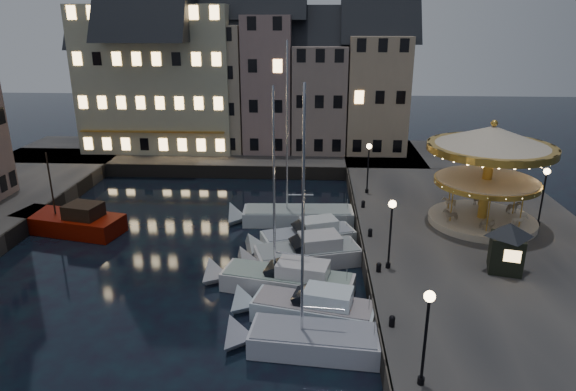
# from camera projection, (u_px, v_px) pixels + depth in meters

# --- Properties ---
(ground) EXTENTS (160.00, 160.00, 0.00)m
(ground) POSITION_uv_depth(u_px,v_px,m) (263.00, 293.00, 29.67)
(ground) COLOR black
(ground) RESTS_ON ground
(quay_east) EXTENTS (16.00, 56.00, 1.30)m
(quay_east) POSITION_uv_depth(u_px,v_px,m) (480.00, 245.00, 34.40)
(quay_east) COLOR #474442
(quay_east) RESTS_ON ground
(quay_north) EXTENTS (44.00, 12.00, 1.30)m
(quay_north) POSITION_uv_depth(u_px,v_px,m) (216.00, 156.00, 56.26)
(quay_north) COLOR #474442
(quay_north) RESTS_ON ground
(quaywall_e) EXTENTS (0.15, 44.00, 1.30)m
(quaywall_e) POSITION_uv_depth(u_px,v_px,m) (360.00, 242.00, 34.81)
(quaywall_e) COLOR #47423A
(quaywall_e) RESTS_ON ground
(quaywall_n) EXTENTS (48.00, 0.15, 1.30)m
(quaywall_n) POSITION_uv_depth(u_px,v_px,m) (225.00, 172.00, 50.50)
(quaywall_n) COLOR #47423A
(quaywall_n) RESTS_ON ground
(streetlamp_a) EXTENTS (0.44, 0.44, 4.17)m
(streetlamp_a) POSITION_uv_depth(u_px,v_px,m) (427.00, 325.00, 19.49)
(streetlamp_a) COLOR black
(streetlamp_a) RESTS_ON quay_east
(streetlamp_b) EXTENTS (0.44, 0.44, 4.17)m
(streetlamp_b) POSITION_uv_depth(u_px,v_px,m) (391.00, 225.00, 28.92)
(streetlamp_b) COLOR black
(streetlamp_b) RESTS_ON quay_east
(streetlamp_c) EXTENTS (0.44, 0.44, 4.17)m
(streetlamp_c) POSITION_uv_depth(u_px,v_px,m) (368.00, 161.00, 41.65)
(streetlamp_c) COLOR black
(streetlamp_c) RESTS_ON quay_east
(streetlamp_d) EXTENTS (0.44, 0.44, 4.17)m
(streetlamp_d) POSITION_uv_depth(u_px,v_px,m) (544.00, 189.00, 34.95)
(streetlamp_d) COLOR black
(streetlamp_d) RESTS_ON quay_east
(bollard_a) EXTENTS (0.30, 0.30, 0.57)m
(bollard_a) POSITION_uv_depth(u_px,v_px,m) (392.00, 320.00, 24.09)
(bollard_a) COLOR black
(bollard_a) RESTS_ON quay_east
(bollard_b) EXTENTS (0.30, 0.30, 0.57)m
(bollard_b) POSITION_uv_depth(u_px,v_px,m) (379.00, 267.00, 29.28)
(bollard_b) COLOR black
(bollard_b) RESTS_ON quay_east
(bollard_c) EXTENTS (0.30, 0.30, 0.57)m
(bollard_c) POSITION_uv_depth(u_px,v_px,m) (370.00, 232.00, 33.99)
(bollard_c) COLOR black
(bollard_c) RESTS_ON quay_east
(bollard_d) EXTENTS (0.30, 0.30, 0.57)m
(bollard_d) POSITION_uv_depth(u_px,v_px,m) (363.00, 204.00, 39.18)
(bollard_d) COLOR black
(bollard_d) RESTS_ON quay_east
(townhouse_na) EXTENTS (5.50, 8.00, 12.80)m
(townhouse_na) POSITION_uv_depth(u_px,v_px,m) (113.00, 87.00, 56.38)
(townhouse_na) COLOR gray
(townhouse_na) RESTS_ON quay_north
(townhouse_nb) EXTENTS (6.16, 8.00, 13.80)m
(townhouse_nb) POSITION_uv_depth(u_px,v_px,m) (161.00, 83.00, 55.94)
(townhouse_nb) COLOR gray
(townhouse_nb) RESTS_ON quay_north
(townhouse_nc) EXTENTS (6.82, 8.00, 14.80)m
(townhouse_nc) POSITION_uv_depth(u_px,v_px,m) (216.00, 79.00, 55.47)
(townhouse_nc) COLOR tan
(townhouse_nc) RESTS_ON quay_north
(townhouse_nd) EXTENTS (5.50, 8.00, 15.80)m
(townhouse_nd) POSITION_uv_depth(u_px,v_px,m) (269.00, 74.00, 55.01)
(townhouse_nd) COLOR gray
(townhouse_nd) RESTS_ON quay_north
(townhouse_ne) EXTENTS (6.16, 8.00, 12.80)m
(townhouse_ne) POSITION_uv_depth(u_px,v_px,m) (319.00, 89.00, 55.23)
(townhouse_ne) COLOR gray
(townhouse_ne) RESTS_ON quay_north
(townhouse_nf) EXTENTS (6.82, 8.00, 13.80)m
(townhouse_nf) POSITION_uv_depth(u_px,v_px,m) (376.00, 84.00, 54.76)
(townhouse_nf) COLOR tan
(townhouse_nf) RESTS_ON quay_north
(hotel_corner) EXTENTS (17.60, 9.00, 16.80)m
(hotel_corner) POSITION_uv_depth(u_px,v_px,m) (161.00, 69.00, 55.44)
(hotel_corner) COLOR beige
(hotel_corner) RESTS_ON quay_north
(motorboat_a) EXTENTS (7.26, 2.97, 12.03)m
(motorboat_a) POSITION_uv_depth(u_px,v_px,m) (302.00, 340.00, 24.41)
(motorboat_a) COLOR silver
(motorboat_a) RESTS_ON ground
(motorboat_b) EXTENTS (7.46, 3.61, 2.15)m
(motorboat_b) POSITION_uv_depth(u_px,v_px,m) (306.00, 309.00, 26.84)
(motorboat_b) COLOR white
(motorboat_b) RESTS_ON ground
(motorboat_c) EXTENTS (8.72, 3.94, 11.55)m
(motorboat_c) POSITION_uv_depth(u_px,v_px,m) (281.00, 280.00, 29.73)
(motorboat_c) COLOR silver
(motorboat_c) RESTS_ON ground
(motorboat_d) EXTENTS (7.75, 4.48, 2.15)m
(motorboat_d) POSITION_uv_depth(u_px,v_px,m) (301.00, 255.00, 32.88)
(motorboat_d) COLOR silver
(motorboat_d) RESTS_ON ground
(motorboat_e) EXTENTS (7.38, 4.34, 2.15)m
(motorboat_e) POSITION_uv_depth(u_px,v_px,m) (302.00, 238.00, 35.39)
(motorboat_e) COLOR silver
(motorboat_e) RESTS_ON ground
(motorboat_f) EXTENTS (9.50, 2.87, 12.62)m
(motorboat_f) POSITION_uv_depth(u_px,v_px,m) (290.00, 216.00, 39.63)
(motorboat_f) COLOR silver
(motorboat_f) RESTS_ON ground
(red_fishing_boat) EXTENTS (8.64, 4.60, 6.16)m
(red_fishing_boat) POSITION_uv_depth(u_px,v_px,m) (70.00, 223.00, 37.92)
(red_fishing_boat) COLOR #630C01
(red_fishing_boat) RESTS_ON ground
(carousel) EXTENTS (8.42, 8.42, 7.37)m
(carousel) POSITION_uv_depth(u_px,v_px,m) (490.00, 157.00, 34.67)
(carousel) COLOR beige
(carousel) RESTS_ON quay_east
(ticket_kiosk) EXTENTS (2.84, 2.84, 3.32)m
(ticket_kiosk) POSITION_uv_depth(u_px,v_px,m) (508.00, 239.00, 28.88)
(ticket_kiosk) COLOR black
(ticket_kiosk) RESTS_ON quay_east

